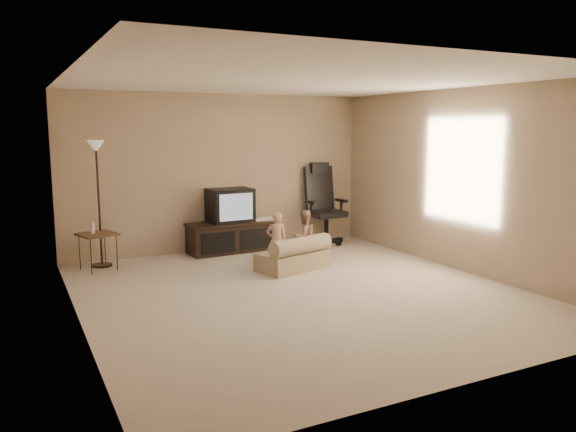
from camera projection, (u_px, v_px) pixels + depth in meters
name	position (u px, v px, depth m)	size (l,w,h in m)	color
floor	(300.00, 292.00, 6.77)	(5.50, 5.50, 0.00)	beige
room_shell	(300.00, 166.00, 6.53)	(5.50, 5.50, 5.50)	white
tv_stand	(231.00, 226.00, 8.94)	(1.44, 0.59, 1.02)	black
office_chair	(324.00, 214.00, 9.62)	(0.67, 0.68, 1.37)	black
side_table	(97.00, 235.00, 7.78)	(0.58, 0.58, 0.70)	brown
floor_lamp	(97.00, 175.00, 7.84)	(0.28, 0.28, 1.79)	black
child_sofa	(295.00, 256.00, 7.81)	(1.09, 0.79, 0.48)	tan
toddler_left	(276.00, 241.00, 7.84)	(0.29, 0.22, 0.81)	tan
toddler_right	(304.00, 237.00, 8.15)	(0.38, 0.21, 0.79)	tan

